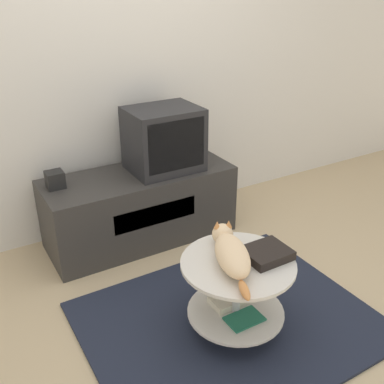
{
  "coord_description": "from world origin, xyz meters",
  "views": [
    {
      "loc": [
        -1.17,
        -1.57,
        1.75
      ],
      "look_at": [
        0.05,
        0.5,
        0.6
      ],
      "focal_mm": 42.0,
      "sensor_mm": 36.0,
      "label": 1
    }
  ],
  "objects_px": {
    "tv": "(164,139)",
    "dvd_box": "(266,253)",
    "cat": "(231,252)",
    "speaker": "(55,180)"
  },
  "relations": [
    {
      "from": "tv",
      "to": "cat",
      "type": "relative_size",
      "value": 0.9
    },
    {
      "from": "tv",
      "to": "dvd_box",
      "type": "distance_m",
      "value": 1.22
    },
    {
      "from": "tv",
      "to": "speaker",
      "type": "height_order",
      "value": "tv"
    },
    {
      "from": "speaker",
      "to": "dvd_box",
      "type": "relative_size",
      "value": 0.49
    },
    {
      "from": "dvd_box",
      "to": "cat",
      "type": "xyz_separation_m",
      "value": [
        -0.18,
        0.06,
        0.04
      ]
    },
    {
      "from": "dvd_box",
      "to": "tv",
      "type": "bearing_deg",
      "value": 88.34
    },
    {
      "from": "speaker",
      "to": "cat",
      "type": "xyz_separation_m",
      "value": [
        0.54,
        -1.21,
        -0.05
      ]
    },
    {
      "from": "tv",
      "to": "dvd_box",
      "type": "relative_size",
      "value": 2.15
    },
    {
      "from": "cat",
      "to": "speaker",
      "type": "bearing_deg",
      "value": 45.25
    },
    {
      "from": "speaker",
      "to": "cat",
      "type": "bearing_deg",
      "value": -66.15
    }
  ]
}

